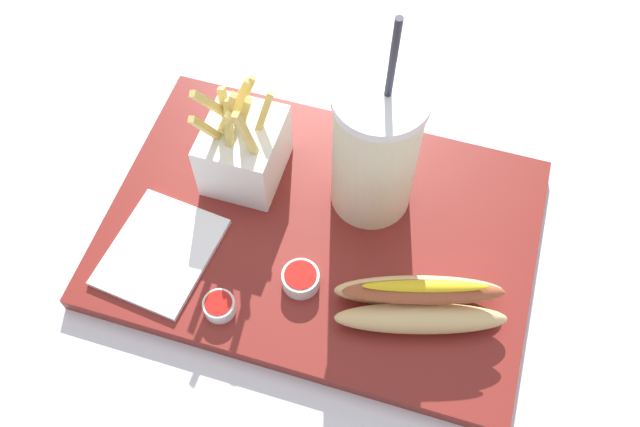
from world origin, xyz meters
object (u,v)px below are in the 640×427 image
ketchup_cup_1 (219,306)px  ketchup_cup_2 (301,279)px  hot_dog_1 (420,302)px  fries_basket (243,149)px  napkin_stack (161,252)px  soda_cup (375,150)px

ketchup_cup_1 → ketchup_cup_2: bearing=36.6°
hot_dog_1 → fries_basket: bearing=153.1°
fries_basket → ketchup_cup_1: 0.17m
hot_dog_1 → napkin_stack: bearing=-177.4°
soda_cup → ketchup_cup_2: 0.15m
soda_cup → napkin_stack: (-0.19, -0.13, -0.08)m
ketchup_cup_2 → napkin_stack: size_ratio=0.31×
ketchup_cup_1 → hot_dog_1: bearing=15.8°
fries_basket → hot_dog_1: bearing=-26.9°
soda_cup → ketchup_cup_2: size_ratio=6.85×
soda_cup → ketchup_cup_1: size_ratio=8.21×
soda_cup → ketchup_cup_2: soda_cup is taller
hot_dog_1 → ketchup_cup_2: hot_dog_1 is taller
hot_dog_1 → ketchup_cup_1: 0.20m
ketchup_cup_2 → hot_dog_1: bearing=1.4°
hot_dog_1 → ketchup_cup_2: bearing=-178.6°
hot_dog_1 → ketchup_cup_2: size_ratio=4.58×
ketchup_cup_2 → ketchup_cup_1: bearing=-143.4°
soda_cup → hot_dog_1: bearing=-56.3°
soda_cup → ketchup_cup_2: bearing=-108.5°
ketchup_cup_2 → soda_cup: bearing=71.5°
ketchup_cup_1 → ketchup_cup_2: (0.07, 0.05, 0.00)m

